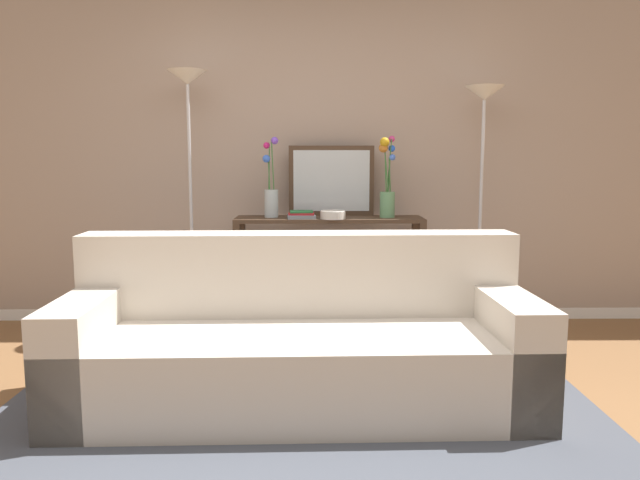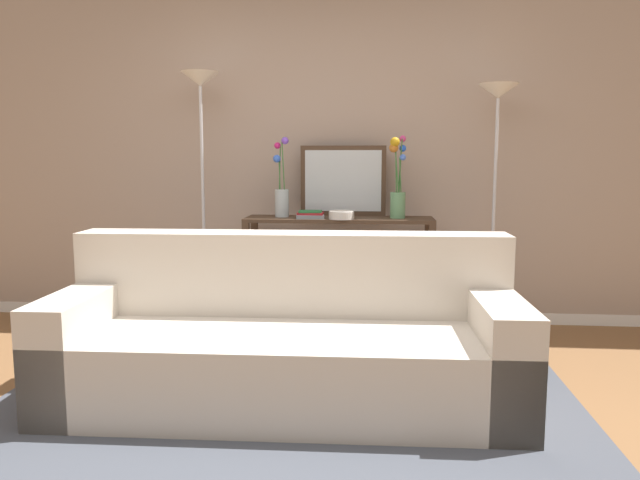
# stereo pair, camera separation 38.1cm
# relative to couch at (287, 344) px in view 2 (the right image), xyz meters

# --- Properties ---
(ground_plane) EXTENTS (16.00, 16.00, 0.02)m
(ground_plane) POSITION_rel_couch_xyz_m (-0.02, -0.45, -0.32)
(ground_plane) COLOR brown
(back_wall) EXTENTS (12.00, 0.15, 3.00)m
(back_wall) POSITION_rel_couch_xyz_m (-0.02, 1.75, 1.19)
(back_wall) COLOR white
(back_wall) RESTS_ON ground
(area_rug) EXTENTS (3.10, 1.93, 0.01)m
(area_rug) POSITION_rel_couch_xyz_m (0.00, -0.16, -0.31)
(area_rug) COLOR #474C56
(area_rug) RESTS_ON ground
(couch) EXTENTS (2.42, 0.95, 0.88)m
(couch) POSITION_rel_couch_xyz_m (0.00, 0.00, 0.00)
(couch) COLOR beige
(couch) RESTS_ON ground
(console_table) EXTENTS (1.39, 0.37, 0.86)m
(console_table) POSITION_rel_couch_xyz_m (0.20, 1.40, 0.28)
(console_table) COLOR #473323
(console_table) RESTS_ON ground
(floor_lamp_left) EXTENTS (0.28, 0.28, 1.92)m
(floor_lamp_left) POSITION_rel_couch_xyz_m (-0.82, 1.35, 1.19)
(floor_lamp_left) COLOR silver
(floor_lamp_left) RESTS_ON ground
(floor_lamp_right) EXTENTS (0.28, 0.28, 1.81)m
(floor_lamp_right) POSITION_rel_couch_xyz_m (1.31, 1.35, 1.11)
(floor_lamp_right) COLOR silver
(floor_lamp_right) RESTS_ON ground
(wall_mirror) EXTENTS (0.65, 0.02, 0.53)m
(wall_mirror) POSITION_rel_couch_xyz_m (0.22, 1.55, 0.81)
(wall_mirror) COLOR #473323
(wall_mirror) RESTS_ON console_table
(vase_tall_flowers) EXTENTS (0.12, 0.10, 0.59)m
(vase_tall_flowers) POSITION_rel_couch_xyz_m (-0.24, 1.41, 0.72)
(vase_tall_flowers) COLOR silver
(vase_tall_flowers) RESTS_ON console_table
(vase_short_flowers) EXTENTS (0.13, 0.11, 0.60)m
(vase_short_flowers) POSITION_rel_couch_xyz_m (0.62, 1.39, 0.77)
(vase_short_flowers) COLOR #669E6B
(vase_short_flowers) RESTS_ON console_table
(fruit_bowl) EXTENTS (0.18, 0.18, 0.06)m
(fruit_bowl) POSITION_rel_couch_xyz_m (0.22, 1.28, 0.57)
(fruit_bowl) COLOR silver
(fruit_bowl) RESTS_ON console_table
(book_stack) EXTENTS (0.22, 0.17, 0.06)m
(book_stack) POSITION_rel_couch_xyz_m (-0.01, 1.31, 0.57)
(book_stack) COLOR slate
(book_stack) RESTS_ON console_table
(book_row_under_console) EXTENTS (0.25, 0.15, 0.13)m
(book_row_under_console) POSITION_rel_couch_xyz_m (-0.25, 1.40, -0.25)
(book_row_under_console) COLOR #B77F33
(book_row_under_console) RESTS_ON ground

